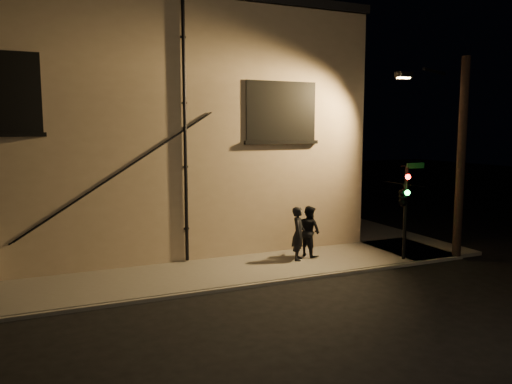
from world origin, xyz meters
name	(u,v)px	position (x,y,z in m)	size (l,w,h in m)	color
ground	(276,283)	(0.00, 0.00, 0.00)	(90.00, 90.00, 0.00)	black
sidewalk	(255,245)	(1.22, 4.39, 0.06)	(21.00, 16.00, 0.12)	#5C5953
building	(117,129)	(-3.00, 8.99, 4.40)	(16.20, 12.23, 8.80)	tan
pedestrian_a	(298,234)	(1.59, 1.65, 1.00)	(0.64, 0.42, 1.76)	black
pedestrian_b	(309,231)	(2.17, 1.95, 0.98)	(0.83, 0.65, 1.72)	black
traffic_signal	(403,196)	(4.66, 0.25, 2.25)	(1.18, 1.85, 3.17)	black
streetlamp_pole	(457,152)	(6.73, 0.12, 3.62)	(2.02, 1.38, 6.75)	black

